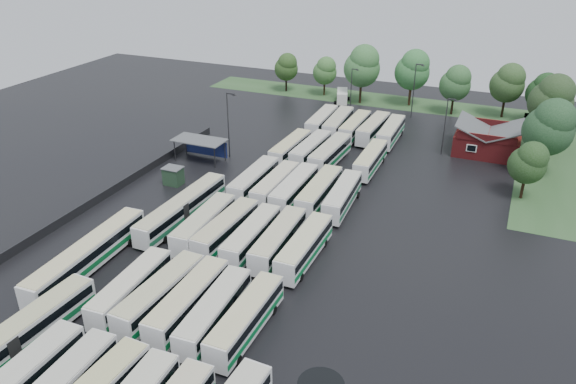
% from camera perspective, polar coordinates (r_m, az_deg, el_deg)
% --- Properties ---
extents(ground, '(160.00, 160.00, 0.00)m').
position_cam_1_polar(ground, '(65.62, -5.77, -5.90)').
color(ground, black).
rests_on(ground, ground).
extents(brick_building, '(10.07, 8.60, 5.39)m').
position_cam_1_polar(brick_building, '(96.85, 19.58, 4.77)').
color(brick_building, maroon).
rests_on(brick_building, ground).
extents(wash_shed, '(8.20, 4.20, 3.58)m').
position_cam_1_polar(wash_shed, '(89.30, -8.86, 5.02)').
color(wash_shed, '#2D2D30').
rests_on(wash_shed, ground).
extents(utility_hut, '(2.70, 2.20, 2.62)m').
position_cam_1_polar(utility_hut, '(82.20, -11.58, 1.63)').
color(utility_hut, '#1D3622').
rests_on(utility_hut, ground).
extents(grass_strip_north, '(80.00, 10.00, 0.01)m').
position_cam_1_polar(grass_strip_north, '(121.06, 10.02, 9.08)').
color(grass_strip_north, '#2E5128').
rests_on(grass_strip_north, ground).
extents(grass_strip_east, '(10.00, 50.00, 0.01)m').
position_cam_1_polar(grass_strip_east, '(97.65, 25.21, 2.74)').
color(grass_strip_east, '#2E5128').
rests_on(grass_strip_east, ground).
extents(west_fence, '(0.10, 50.00, 1.20)m').
position_cam_1_polar(west_fence, '(82.65, -16.75, 0.60)').
color(west_fence, '#2D2D30').
rests_on(west_fence, ground).
extents(bus_r0c0, '(2.58, 11.76, 3.27)m').
position_cam_1_polar(bus_r0c0, '(51.17, -25.39, -16.93)').
color(bus_r0c0, silver).
rests_on(bus_r0c0, ground).
extents(bus_r1c0, '(2.92, 11.50, 3.17)m').
position_cam_1_polar(bus_r1c0, '(58.26, -15.66, -9.39)').
color(bus_r1c0, silver).
rests_on(bus_r1c0, ground).
extents(bus_r1c1, '(2.98, 11.95, 3.30)m').
position_cam_1_polar(bus_r1c1, '(56.64, -12.82, -10.07)').
color(bus_r1c1, silver).
rests_on(bus_r1c1, ground).
extents(bus_r1c2, '(2.72, 11.93, 3.31)m').
position_cam_1_polar(bus_r1c2, '(55.19, -10.09, -10.86)').
color(bus_r1c2, silver).
rests_on(bus_r1c2, ground).
extents(bus_r1c3, '(3.02, 11.62, 3.20)m').
position_cam_1_polar(bus_r1c3, '(53.64, -7.49, -11.96)').
color(bus_r1c3, silver).
rests_on(bus_r1c3, ground).
extents(bus_r1c4, '(2.48, 11.59, 3.22)m').
position_cam_1_polar(bus_r1c4, '(52.50, -4.30, -12.74)').
color(bus_r1c4, silver).
rests_on(bus_r1c4, ground).
extents(bus_r2c0, '(2.94, 12.00, 3.32)m').
position_cam_1_polar(bus_r2c0, '(67.58, -8.51, -3.26)').
color(bus_r2c0, silver).
rests_on(bus_r2c0, ground).
extents(bus_r2c1, '(2.87, 11.78, 3.26)m').
position_cam_1_polar(bus_r2c1, '(66.37, -6.29, -3.73)').
color(bus_r2c1, silver).
rests_on(bus_r2c1, ground).
extents(bus_r2c2, '(2.66, 11.60, 3.22)m').
position_cam_1_polar(bus_r2c2, '(64.73, -3.72, -4.47)').
color(bus_r2c2, silver).
rests_on(bus_r2c2, ground).
extents(bus_r2c3, '(2.91, 11.89, 3.29)m').
position_cam_1_polar(bus_r2c3, '(63.77, -0.98, -4.89)').
color(bus_r2c3, silver).
rests_on(bus_r2c3, ground).
extents(bus_r2c4, '(2.53, 11.75, 3.27)m').
position_cam_1_polar(bus_r2c4, '(62.51, 1.68, -5.60)').
color(bus_r2c4, silver).
rests_on(bus_r2c4, ground).
extents(bus_r3c0, '(2.62, 11.79, 3.27)m').
position_cam_1_polar(bus_r3c0, '(78.15, -3.47, 1.21)').
color(bus_r3c0, silver).
rests_on(bus_r3c0, ground).
extents(bus_r3c1, '(2.46, 11.50, 3.20)m').
position_cam_1_polar(bus_r3c1, '(76.65, -1.28, 0.70)').
color(bus_r3c1, silver).
rests_on(bus_r3c1, ground).
extents(bus_r3c2, '(2.57, 11.87, 3.30)m').
position_cam_1_polar(bus_r3c2, '(75.49, 0.65, 0.33)').
color(bus_r3c2, silver).
rests_on(bus_r3c2, ground).
extents(bus_r3c3, '(2.74, 12.10, 3.36)m').
position_cam_1_polar(bus_r3c3, '(74.72, 3.20, 0.03)').
color(bus_r3c3, silver).
rests_on(bus_r3c3, ground).
extents(bus_r3c4, '(3.04, 11.64, 3.21)m').
position_cam_1_polar(bus_r3c4, '(73.95, 5.54, -0.42)').
color(bus_r3c4, silver).
rests_on(bus_r3c4, ground).
extents(bus_r4c0, '(2.73, 11.50, 3.18)m').
position_cam_1_polar(bus_r4c0, '(89.23, 0.26, 4.48)').
color(bus_r4c0, silver).
rests_on(bus_r4c0, ground).
extents(bus_r4c1, '(2.83, 11.76, 3.25)m').
position_cam_1_polar(bus_r4c1, '(88.60, 2.33, 4.32)').
color(bus_r4c1, silver).
rests_on(bus_r4c1, ground).
extents(bus_r4c2, '(3.04, 12.13, 3.35)m').
position_cam_1_polar(bus_r4c2, '(87.16, 4.30, 3.92)').
color(bus_r4c2, silver).
rests_on(bus_r4c2, ground).
extents(bus_r4c4, '(2.53, 11.42, 3.17)m').
position_cam_1_polar(bus_r4c4, '(85.76, 8.38, 3.26)').
color(bus_r4c4, silver).
rests_on(bus_r4c4, ground).
extents(bus_r5c0, '(2.92, 11.89, 3.29)m').
position_cam_1_polar(bus_r5c0, '(101.57, 3.46, 7.19)').
color(bus_r5c0, silver).
rests_on(bus_r5c0, ground).
extents(bus_r5c1, '(3.11, 12.06, 3.33)m').
position_cam_1_polar(bus_r5c1, '(100.60, 5.12, 6.96)').
color(bus_r5c1, silver).
rests_on(bus_r5c1, ground).
extents(bus_r5c2, '(2.51, 11.48, 3.19)m').
position_cam_1_polar(bus_r5c2, '(99.48, 6.83, 6.61)').
color(bus_r5c2, silver).
rests_on(bus_r5c2, ground).
extents(bus_r5c3, '(2.99, 11.89, 3.28)m').
position_cam_1_polar(bus_r5c3, '(98.79, 8.65, 6.39)').
color(bus_r5c3, silver).
rests_on(bus_r5c3, ground).
extents(bus_r5c4, '(2.67, 11.62, 3.22)m').
position_cam_1_polar(bus_r5c4, '(97.75, 10.41, 6.02)').
color(bus_r5c4, silver).
rests_on(bus_r5c4, ground).
extents(artic_bus_west_a, '(3.21, 17.37, 3.21)m').
position_cam_1_polar(artic_bus_west_a, '(55.46, -26.13, -13.40)').
color(artic_bus_west_a, silver).
rests_on(artic_bus_west_a, ground).
extents(artic_bus_west_b, '(2.82, 17.14, 3.17)m').
position_cam_1_polar(artic_bus_west_b, '(71.84, -10.69, -1.63)').
color(artic_bus_west_b, silver).
rests_on(artic_bus_west_b, ground).
extents(artic_bus_west_c, '(3.12, 17.73, 3.28)m').
position_cam_1_polar(artic_bus_west_c, '(64.79, -19.67, -6.04)').
color(artic_bus_west_c, silver).
rests_on(artic_bus_west_c, ground).
extents(minibus, '(3.73, 6.06, 2.49)m').
position_cam_1_polar(minibus, '(118.60, 5.52, 9.70)').
color(minibus, white).
rests_on(minibus, ground).
extents(tree_north_0, '(5.16, 5.16, 8.54)m').
position_cam_1_polar(tree_north_0, '(124.95, -0.14, 12.61)').
color(tree_north_0, black).
rests_on(tree_north_0, ground).
extents(tree_north_1, '(5.11, 5.11, 8.46)m').
position_cam_1_polar(tree_north_1, '(122.21, 3.81, 12.22)').
color(tree_north_1, '#352714').
rests_on(tree_north_1, ground).
extents(tree_north_2, '(7.36, 7.36, 12.19)m').
position_cam_1_polar(tree_north_2, '(116.79, 7.60, 12.61)').
color(tree_north_2, '#302113').
rests_on(tree_north_2, ground).
extents(tree_north_3, '(6.98, 6.98, 11.56)m').
position_cam_1_polar(tree_north_3, '(117.11, 12.60, 12.06)').
color(tree_north_3, '#382214').
rests_on(tree_north_3, ground).
extents(tree_north_4, '(5.95, 5.95, 9.85)m').
position_cam_1_polar(tree_north_4, '(113.60, 16.70, 10.59)').
color(tree_north_4, black).
rests_on(tree_north_4, ground).
extents(tree_north_5, '(6.40, 6.40, 10.59)m').
position_cam_1_polar(tree_north_5, '(114.87, 21.48, 10.30)').
color(tree_north_5, black).
rests_on(tree_north_5, ground).
extents(tree_north_6, '(4.89, 4.89, 8.09)m').
position_cam_1_polar(tree_north_6, '(115.46, 24.91, 8.92)').
color(tree_north_6, black).
rests_on(tree_north_6, ground).
extents(tree_east_0, '(5.07, 5.07, 8.40)m').
position_cam_1_polar(tree_east_0, '(81.23, 23.29, 2.79)').
color(tree_east_0, black).
rests_on(tree_east_0, ground).
extents(tree_east_1, '(7.22, 7.22, 11.95)m').
position_cam_1_polar(tree_east_1, '(89.27, 25.10, 6.03)').
color(tree_east_1, black).
rests_on(tree_east_1, ground).
extents(tree_east_2, '(5.52, 5.52, 9.15)m').
position_cam_1_polar(tree_east_2, '(99.06, 25.33, 6.69)').
color(tree_east_2, '#3B291E').
rests_on(tree_east_2, ground).
extents(tree_east_3, '(7.26, 7.26, 12.02)m').
position_cam_1_polar(tree_east_3, '(103.58, 25.27, 8.56)').
color(tree_east_3, '#321D12').
rests_on(tree_east_3, ground).
extents(tree_east_4, '(5.90, 5.90, 9.78)m').
position_cam_1_polar(tree_east_4, '(113.46, 24.55, 9.30)').
color(tree_east_4, black).
rests_on(tree_east_4, ground).
extents(lamp_post_ne, '(1.45, 0.28, 9.42)m').
position_cam_1_polar(lamp_post_ne, '(92.86, 15.75, 6.80)').
color(lamp_post_ne, '#2D2D30').
rests_on(lamp_post_ne, ground).
extents(lamp_post_nw, '(1.64, 0.32, 10.63)m').
position_cam_1_polar(lamp_post_nw, '(88.74, -6.03, 7.25)').
color(lamp_post_nw, '#2D2D30').
rests_on(lamp_post_nw, ground).
extents(lamp_post_back_w, '(1.39, 0.27, 9.01)m').
position_cam_1_polar(lamp_post_back_w, '(110.14, 6.49, 10.45)').
color(lamp_post_back_w, '#2D2D30').
rests_on(lamp_post_back_w, ground).
extents(lamp_post_back_e, '(1.61, 0.31, 10.44)m').
position_cam_1_polar(lamp_post_back_e, '(109.71, 12.75, 10.37)').
color(lamp_post_back_e, '#2D2D30').
rests_on(lamp_post_back_e, ground).
extents(puddle_0, '(5.15, 5.15, 0.01)m').
position_cam_1_polar(puddle_0, '(52.65, -15.67, -16.23)').
color(puddle_0, black).
rests_on(puddle_0, ground).
extents(puddle_2, '(6.78, 6.78, 0.01)m').
position_cam_1_polar(puddle_2, '(68.30, -9.45, -4.76)').
color(puddle_2, black).
rests_on(puddle_2, ground).
extents(puddle_3, '(4.45, 4.45, 0.01)m').
position_cam_1_polar(puddle_3, '(64.25, -1.35, -6.52)').
color(puddle_3, black).
rests_on(puddle_3, ground).
extents(puddle_4, '(3.96, 3.96, 0.01)m').
position_cam_1_polar(puddle_4, '(49.04, 3.37, -18.89)').
color(puddle_4, black).
rests_on(puddle_4, ground).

